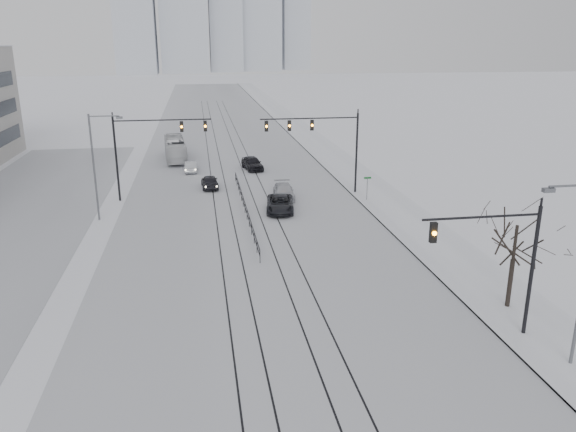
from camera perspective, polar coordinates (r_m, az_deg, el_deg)
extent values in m
cube|color=silver|center=(79.17, -6.26, 6.59)|extent=(22.00, 260.00, 0.02)
cube|color=white|center=(80.93, 3.39, 6.95)|extent=(5.00, 260.00, 0.16)
cube|color=gray|center=(80.45, 1.68, 6.89)|extent=(0.10, 260.00, 0.12)
cube|color=silver|center=(57.05, -25.28, 0.81)|extent=(14.00, 60.00, 0.03)
cube|color=black|center=(59.54, -7.71, 2.98)|extent=(0.10, 180.00, 0.01)
cube|color=black|center=(59.59, -6.36, 3.05)|extent=(0.10, 180.00, 0.01)
cube|color=black|center=(59.74, -4.06, 3.15)|extent=(0.10, 180.00, 0.01)
cube|color=black|center=(59.87, -2.72, 3.20)|extent=(0.10, 180.00, 0.01)
cube|color=#ACB2BD|center=(279.25, -15.38, 19.39)|extent=(18.00, 18.00, 55.00)
cube|color=#ACB2BD|center=(294.29, -6.39, 19.05)|extent=(16.00, 16.00, 48.00)
cube|color=#ACB2BD|center=(304.10, -2.91, 20.58)|extent=(20.00, 20.00, 64.00)
cube|color=#ACB2BD|center=(314.40, 0.78, 18.30)|extent=(14.00, 14.00, 40.00)
cylinder|color=black|center=(30.78, 23.50, -5.34)|extent=(0.20, 0.20, 7.00)
cylinder|color=black|center=(28.29, 19.11, -0.10)|extent=(6.00, 0.12, 0.12)
cube|color=black|center=(27.45, 14.54, -1.63)|extent=(0.32, 0.24, 1.00)
sphere|color=orange|center=(27.33, 14.66, -1.73)|extent=(0.22, 0.22, 0.22)
cylinder|color=black|center=(55.90, 6.97, 6.26)|extent=(0.20, 0.20, 8.00)
cylinder|color=black|center=(54.21, 2.20, 9.88)|extent=(9.50, 0.12, 0.12)
cube|color=black|center=(53.65, -2.21, 9.10)|extent=(0.32, 0.24, 1.00)
sphere|color=orange|center=(53.51, -2.20, 9.08)|extent=(0.22, 0.22, 0.22)
cube|color=black|center=(53.96, 0.13, 9.16)|extent=(0.32, 0.24, 1.00)
sphere|color=orange|center=(53.82, 0.16, 9.14)|extent=(0.22, 0.22, 0.22)
cube|color=black|center=(54.35, 2.45, 9.21)|extent=(0.32, 0.24, 1.00)
sphere|color=orange|center=(54.21, 2.48, 9.19)|extent=(0.22, 0.22, 0.22)
cylinder|color=black|center=(55.29, -17.04, 5.50)|extent=(0.20, 0.20, 8.00)
cylinder|color=black|center=(54.27, -12.61, 9.49)|extent=(9.00, 0.12, 0.12)
cube|color=black|center=(54.26, -8.40, 9.03)|extent=(0.32, 0.24, 1.00)
sphere|color=orange|center=(54.12, -8.40, 9.01)|extent=(0.22, 0.22, 0.22)
cube|color=black|center=(54.28, -10.75, 8.91)|extent=(0.32, 0.24, 1.00)
sphere|color=orange|center=(54.14, -10.76, 8.89)|extent=(0.22, 0.22, 0.22)
cylinder|color=#595B60|center=(26.57, 27.14, 2.77)|extent=(2.40, 0.10, 0.10)
cube|color=#595B60|center=(25.91, 24.95, 2.40)|extent=(0.50, 0.25, 0.18)
cylinder|color=#595B60|center=(49.55, -19.10, 4.59)|extent=(0.16, 0.16, 9.00)
cylinder|color=#595B60|center=(48.65, -18.20, 9.62)|extent=(2.40, 0.10, 0.10)
cube|color=#595B60|center=(48.50, -16.76, 9.55)|extent=(0.50, 0.25, 0.18)
cylinder|color=black|center=(34.26, 21.61, -6.46)|extent=(0.26, 0.26, 3.00)
cylinder|color=black|center=(33.47, 22.03, -2.93)|extent=(0.18, 0.18, 2.50)
cube|color=black|center=(49.78, -4.40, 1.35)|extent=(0.06, 24.00, 0.06)
cube|color=black|center=(49.89, -4.39, 0.90)|extent=(0.06, 24.00, 0.06)
cylinder|color=#595B60|center=(53.80, 8.04, 2.72)|extent=(0.06, 0.06, 2.40)
cube|color=#0C4C19|center=(53.53, 8.09, 3.86)|extent=(0.70, 0.04, 0.18)
imported|color=black|center=(58.80, -7.95, 3.47)|extent=(1.83, 4.17, 1.40)
imported|color=silver|center=(66.72, -9.80, 4.99)|extent=(1.49, 3.95, 1.29)
imported|color=black|center=(50.16, -0.82, 1.24)|extent=(3.05, 5.39, 1.42)
imported|color=#B5B8BE|center=(54.43, -0.43, 2.49)|extent=(2.19, 4.78, 1.36)
imported|color=black|center=(66.96, -3.65, 5.37)|extent=(2.63, 4.85, 1.57)
imported|color=silver|center=(73.82, -11.38, 6.69)|extent=(3.15, 10.35, 2.84)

